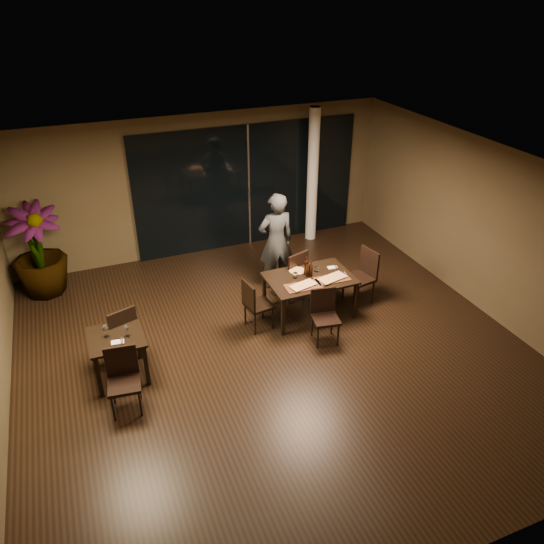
# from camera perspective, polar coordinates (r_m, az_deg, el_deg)

# --- Properties ---
(ground) EXTENTS (8.00, 8.00, 0.00)m
(ground) POSITION_cam_1_polar(r_m,az_deg,el_deg) (8.79, 0.23, -8.47)
(ground) COLOR black
(ground) RESTS_ON ground
(wall_back) EXTENTS (8.00, 0.10, 3.00)m
(wall_back) POSITION_cam_1_polar(r_m,az_deg,el_deg) (11.48, -7.50, 9.32)
(wall_back) COLOR #4D4129
(wall_back) RESTS_ON ground
(wall_front) EXTENTS (8.00, 0.10, 3.00)m
(wall_front) POSITION_cam_1_polar(r_m,az_deg,el_deg) (5.27, 18.28, -20.43)
(wall_front) COLOR #4D4129
(wall_front) RESTS_ON ground
(wall_right) EXTENTS (0.10, 8.00, 3.00)m
(wall_right) POSITION_cam_1_polar(r_m,az_deg,el_deg) (10.05, 22.23, 4.31)
(wall_right) COLOR #4D4129
(wall_right) RESTS_ON ground
(ceiling) EXTENTS (8.00, 8.00, 0.04)m
(ceiling) POSITION_cam_1_polar(r_m,az_deg,el_deg) (7.33, 0.28, 10.47)
(ceiling) COLOR white
(ceiling) RESTS_ON wall_back
(window_panel) EXTENTS (5.00, 0.06, 2.70)m
(window_panel) POSITION_cam_1_polar(r_m,az_deg,el_deg) (11.72, -2.56, 9.19)
(window_panel) COLOR black
(window_panel) RESTS_ON ground
(column) EXTENTS (0.24, 0.24, 3.00)m
(column) POSITION_cam_1_polar(r_m,az_deg,el_deg) (11.91, 4.39, 10.24)
(column) COLOR white
(column) RESTS_ON ground
(main_table) EXTENTS (1.50, 1.00, 0.75)m
(main_table) POSITION_cam_1_polar(r_m,az_deg,el_deg) (9.36, 4.07, -0.97)
(main_table) COLOR black
(main_table) RESTS_ON ground
(side_table) EXTENTS (0.80, 0.80, 0.75)m
(side_table) POSITION_cam_1_polar(r_m,az_deg,el_deg) (8.25, -16.34, -7.37)
(side_table) COLOR black
(side_table) RESTS_ON ground
(chair_main_far) EXTENTS (0.59, 0.59, 1.01)m
(chair_main_far) POSITION_cam_1_polar(r_m,az_deg,el_deg) (9.84, 2.31, -0.05)
(chair_main_far) COLOR black
(chair_main_far) RESTS_ON ground
(chair_main_near) EXTENTS (0.49, 0.49, 0.92)m
(chair_main_near) POSITION_cam_1_polar(r_m,az_deg,el_deg) (8.83, 5.65, -4.35)
(chair_main_near) COLOR black
(chair_main_near) RESTS_ON ground
(chair_main_left) EXTENTS (0.49, 0.49, 0.93)m
(chair_main_left) POSITION_cam_1_polar(r_m,az_deg,el_deg) (9.03, -1.89, -3.31)
(chair_main_left) COLOR black
(chair_main_left) RESTS_ON ground
(chair_main_right) EXTENTS (0.56, 0.56, 1.03)m
(chair_main_right) POSITION_cam_1_polar(r_m,az_deg,el_deg) (9.93, 9.79, -0.12)
(chair_main_right) COLOR black
(chair_main_right) RESTS_ON ground
(chair_side_far) EXTENTS (0.58, 0.58, 0.99)m
(chair_side_far) POSITION_cam_1_polar(r_m,az_deg,el_deg) (8.63, -15.92, -6.09)
(chair_side_far) COLOR black
(chair_side_far) RESTS_ON ground
(chair_side_near) EXTENTS (0.50, 0.50, 0.96)m
(chair_side_near) POSITION_cam_1_polar(r_m,az_deg,el_deg) (7.77, -15.71, -10.71)
(chair_side_near) COLOR black
(chair_side_near) RESTS_ON ground
(diner) EXTENTS (0.66, 0.44, 1.93)m
(diner) POSITION_cam_1_polar(r_m,az_deg,el_deg) (10.08, 0.42, 3.32)
(diner) COLOR #2A2D2F
(diner) RESTS_ON ground
(potted_plant) EXTENTS (1.06, 1.06, 1.78)m
(potted_plant) POSITION_cam_1_polar(r_m,az_deg,el_deg) (10.81, -23.91, 2.07)
(potted_plant) COLOR #214F1A
(potted_plant) RESTS_ON ground
(pizza_board_left) EXTENTS (0.63, 0.34, 0.01)m
(pizza_board_left) POSITION_cam_1_polar(r_m,az_deg,el_deg) (9.04, 3.37, -1.55)
(pizza_board_left) COLOR #4D2A18
(pizza_board_left) RESTS_ON main_table
(pizza_board_right) EXTENTS (0.61, 0.32, 0.01)m
(pizza_board_right) POSITION_cam_1_polar(r_m,az_deg,el_deg) (9.30, 6.50, -0.75)
(pizza_board_right) COLOR #4B2C18
(pizza_board_right) RESTS_ON main_table
(oblong_pizza_left) EXTENTS (0.48, 0.30, 0.02)m
(oblong_pizza_left) POSITION_cam_1_polar(r_m,az_deg,el_deg) (9.03, 3.37, -1.47)
(oblong_pizza_left) COLOR maroon
(oblong_pizza_left) RESTS_ON pizza_board_left
(oblong_pizza_right) EXTENTS (0.53, 0.33, 0.02)m
(oblong_pizza_right) POSITION_cam_1_polar(r_m,az_deg,el_deg) (9.29, 6.50, -0.66)
(oblong_pizza_right) COLOR maroon
(oblong_pizza_right) RESTS_ON pizza_board_right
(round_pizza) EXTENTS (0.28, 0.28, 0.01)m
(round_pizza) POSITION_cam_1_polar(r_m,az_deg,el_deg) (9.49, 2.72, 0.11)
(round_pizza) COLOR red
(round_pizza) RESTS_ON main_table
(bottle_a) EXTENTS (0.07, 0.07, 0.32)m
(bottle_a) POSITION_cam_1_polar(r_m,az_deg,el_deg) (9.27, 3.89, 0.38)
(bottle_a) COLOR black
(bottle_a) RESTS_ON main_table
(bottle_b) EXTENTS (0.07, 0.07, 0.31)m
(bottle_b) POSITION_cam_1_polar(r_m,az_deg,el_deg) (9.29, 4.20, 0.38)
(bottle_b) COLOR black
(bottle_b) RESTS_ON main_table
(bottle_c) EXTENTS (0.08, 0.08, 0.34)m
(bottle_c) POSITION_cam_1_polar(r_m,az_deg,el_deg) (9.35, 3.68, 0.72)
(bottle_c) COLOR black
(bottle_c) RESTS_ON main_table
(tumbler_left) EXTENTS (0.08, 0.08, 0.10)m
(tumbler_left) POSITION_cam_1_polar(r_m,az_deg,el_deg) (9.28, 2.54, -0.35)
(tumbler_left) COLOR white
(tumbler_left) RESTS_ON main_table
(tumbler_right) EXTENTS (0.08, 0.08, 0.09)m
(tumbler_right) POSITION_cam_1_polar(r_m,az_deg,el_deg) (9.50, 4.78, 0.30)
(tumbler_right) COLOR white
(tumbler_right) RESTS_ON main_table
(napkin_near) EXTENTS (0.19, 0.11, 0.01)m
(napkin_near) POSITION_cam_1_polar(r_m,az_deg,el_deg) (9.47, 7.41, -0.20)
(napkin_near) COLOR white
(napkin_near) RESTS_ON main_table
(napkin_far) EXTENTS (0.19, 0.12, 0.01)m
(napkin_far) POSITION_cam_1_polar(r_m,az_deg,el_deg) (9.66, 6.52, 0.49)
(napkin_far) COLOR white
(napkin_far) RESTS_ON main_table
(wine_glass_a) EXTENTS (0.09, 0.09, 0.20)m
(wine_glass_a) POSITION_cam_1_polar(r_m,az_deg,el_deg) (8.15, -17.45, -6.10)
(wine_glass_a) COLOR white
(wine_glass_a) RESTS_ON side_table
(wine_glass_b) EXTENTS (0.08, 0.08, 0.18)m
(wine_glass_b) POSITION_cam_1_polar(r_m,az_deg,el_deg) (8.08, -15.40, -6.15)
(wine_glass_b) COLOR white
(wine_glass_b) RESTS_ON side_table
(side_napkin) EXTENTS (0.19, 0.13, 0.01)m
(side_napkin) POSITION_cam_1_polar(r_m,az_deg,el_deg) (8.04, -16.27, -7.26)
(side_napkin) COLOR white
(side_napkin) RESTS_ON side_table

